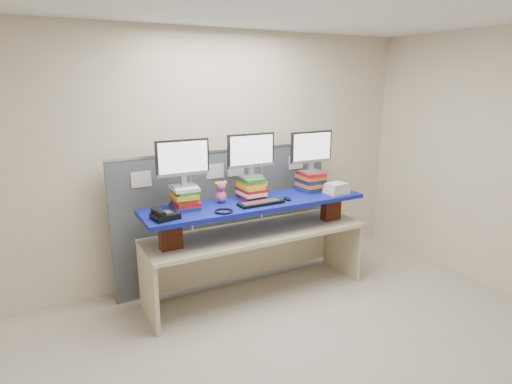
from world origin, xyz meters
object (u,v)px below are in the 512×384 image
monitor_right (311,149)px  keyboard (261,203)px  blue_board (256,203)px  monitor_center (251,153)px  desk_phone (164,215)px  monitor_left (183,160)px  desk (256,244)px

monitor_right → keyboard: bearing=-162.7°
blue_board → monitor_center: 0.53m
blue_board → keyboard: size_ratio=4.94×
monitor_right → desk_phone: monitor_right is taller
monitor_left → monitor_right: monitor_left is taller
monitor_right → desk_phone: size_ratio=2.07×
desk → blue_board: blue_board is taller
monitor_left → monitor_right: (1.48, -0.03, -0.00)m
monitor_center → monitor_right: size_ratio=1.00×
blue_board → desk_phone: (-1.00, -0.10, 0.06)m
blue_board → desk_phone: bearing=-173.1°
desk → keyboard: (-0.01, -0.12, 0.48)m
desk → monitor_center: size_ratio=4.54×
keyboard → desk: bearing=86.3°
keyboard → desk_phone: size_ratio=1.89×
desk → monitor_left: size_ratio=4.54×
desk → blue_board: (-0.00, -0.00, 0.45)m
blue_board → monitor_right: monitor_right is taller
monitor_left → monitor_center: bearing=0.0°
blue_board → monitor_center: (0.01, 0.12, 0.51)m
desk → keyboard: bearing=-92.4°
monitor_right → monitor_center: bearing=180.0°
monitor_left → desk: bearing=-9.3°
monitor_center → keyboard: bearing=-92.5°
monitor_left → monitor_center: size_ratio=1.00×
desk → monitor_right: 1.21m
monitor_right → desk_phone: (-1.76, -0.21, -0.44)m
keyboard → desk_phone: desk_phone is taller
monitor_left → desk_phone: bearing=-138.8°
blue_board → monitor_left: monitor_left is taller
desk → monitor_left: (-0.72, 0.13, 0.95)m
desk_phone → monitor_left: bearing=29.4°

